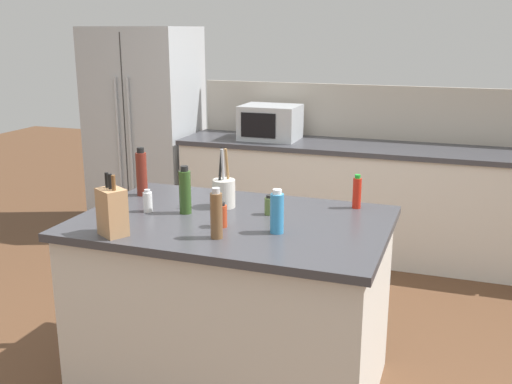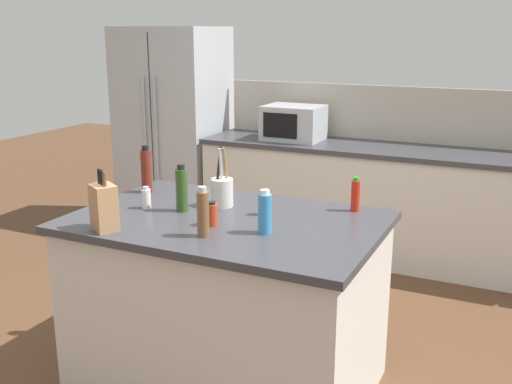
{
  "view_description": "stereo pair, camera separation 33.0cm",
  "coord_description": "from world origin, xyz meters",
  "px_view_note": "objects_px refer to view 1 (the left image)",
  "views": [
    {
      "loc": [
        1.06,
        -2.65,
        1.86
      ],
      "look_at": [
        0.0,
        0.35,
        0.99
      ],
      "focal_mm": 42.0,
      "sensor_mm": 36.0,
      "label": 1
    },
    {
      "loc": [
        1.36,
        -2.53,
        1.86
      ],
      "look_at": [
        0.0,
        0.35,
        0.99
      ],
      "focal_mm": 42.0,
      "sensor_mm": 36.0,
      "label": 2
    }
  ],
  "objects_px": {
    "refrigerator": "(146,130)",
    "spice_jar_paprika": "(221,215)",
    "salt_shaker": "(148,201)",
    "pepper_grinder": "(216,215)",
    "dish_soap_bottle": "(277,212)",
    "knife_block": "(112,211)",
    "spice_jar_oregano": "(269,206)",
    "hot_sauce_bottle": "(357,192)",
    "vinegar_bottle": "(142,173)",
    "microwave": "(270,122)",
    "utensil_crock": "(224,192)",
    "olive_oil_bottle": "(185,191)"
  },
  "relations": [
    {
      "from": "spice_jar_paprika",
      "to": "salt_shaker",
      "type": "relative_size",
      "value": 1.02
    },
    {
      "from": "knife_block",
      "to": "olive_oil_bottle",
      "type": "relative_size",
      "value": 1.16
    },
    {
      "from": "spice_jar_oregano",
      "to": "hot_sauce_bottle",
      "type": "xyz_separation_m",
      "value": [
        0.4,
        0.27,
        0.04
      ]
    },
    {
      "from": "olive_oil_bottle",
      "to": "refrigerator",
      "type": "bearing_deg",
      "value": 123.88
    },
    {
      "from": "refrigerator",
      "to": "vinegar_bottle",
      "type": "relative_size",
      "value": 6.79
    },
    {
      "from": "refrigerator",
      "to": "microwave",
      "type": "xyz_separation_m",
      "value": [
        1.25,
        -0.05,
        0.15
      ]
    },
    {
      "from": "microwave",
      "to": "dish_soap_bottle",
      "type": "bearing_deg",
      "value": -71.14
    },
    {
      "from": "spice_jar_paprika",
      "to": "dish_soap_bottle",
      "type": "xyz_separation_m",
      "value": [
        0.28,
        0.01,
        0.04
      ]
    },
    {
      "from": "spice_jar_paprika",
      "to": "knife_block",
      "type": "bearing_deg",
      "value": -146.97
    },
    {
      "from": "utensil_crock",
      "to": "microwave",
      "type": "bearing_deg",
      "value": 101.27
    },
    {
      "from": "olive_oil_bottle",
      "to": "dish_soap_bottle",
      "type": "bearing_deg",
      "value": -14.27
    },
    {
      "from": "spice_jar_oregano",
      "to": "spice_jar_paprika",
      "type": "distance_m",
      "value": 0.31
    },
    {
      "from": "microwave",
      "to": "spice_jar_oregano",
      "type": "xyz_separation_m",
      "value": [
        0.67,
        -2.07,
        -0.1
      ]
    },
    {
      "from": "pepper_grinder",
      "to": "refrigerator",
      "type": "bearing_deg",
      "value": 125.43
    },
    {
      "from": "refrigerator",
      "to": "olive_oil_bottle",
      "type": "height_order",
      "value": "refrigerator"
    },
    {
      "from": "salt_shaker",
      "to": "pepper_grinder",
      "type": "xyz_separation_m",
      "value": [
        0.5,
        -0.26,
        0.06
      ]
    },
    {
      "from": "hot_sauce_bottle",
      "to": "dish_soap_bottle",
      "type": "xyz_separation_m",
      "value": [
        -0.28,
        -0.52,
        0.01
      ]
    },
    {
      "from": "pepper_grinder",
      "to": "olive_oil_bottle",
      "type": "bearing_deg",
      "value": 135.32
    },
    {
      "from": "utensil_crock",
      "to": "pepper_grinder",
      "type": "height_order",
      "value": "utensil_crock"
    },
    {
      "from": "refrigerator",
      "to": "pepper_grinder",
      "type": "xyz_separation_m",
      "value": [
        1.8,
        -2.54,
        0.11
      ]
    },
    {
      "from": "refrigerator",
      "to": "vinegar_bottle",
      "type": "distance_m",
      "value": 2.3
    },
    {
      "from": "vinegar_bottle",
      "to": "spice_jar_oregano",
      "type": "xyz_separation_m",
      "value": [
        0.8,
        -0.11,
        -0.08
      ]
    },
    {
      "from": "refrigerator",
      "to": "spice_jar_paprika",
      "type": "bearing_deg",
      "value": -53.5
    },
    {
      "from": "vinegar_bottle",
      "to": "spice_jar_paprika",
      "type": "height_order",
      "value": "vinegar_bottle"
    },
    {
      "from": "refrigerator",
      "to": "spice_jar_paprika",
      "type": "xyz_separation_m",
      "value": [
        1.76,
        -2.38,
        0.06
      ]
    },
    {
      "from": "utensil_crock",
      "to": "olive_oil_bottle",
      "type": "bearing_deg",
      "value": -130.74
    },
    {
      "from": "pepper_grinder",
      "to": "dish_soap_bottle",
      "type": "xyz_separation_m",
      "value": [
        0.24,
        0.16,
        -0.01
      ]
    },
    {
      "from": "knife_block",
      "to": "spice_jar_paprika",
      "type": "height_order",
      "value": "knife_block"
    },
    {
      "from": "vinegar_bottle",
      "to": "spice_jar_oregano",
      "type": "bearing_deg",
      "value": -7.78
    },
    {
      "from": "vinegar_bottle",
      "to": "microwave",
      "type": "bearing_deg",
      "value": 86.28
    },
    {
      "from": "utensil_crock",
      "to": "hot_sauce_bottle",
      "type": "xyz_separation_m",
      "value": [
        0.67,
        0.22,
        0.0
      ]
    },
    {
      "from": "knife_block",
      "to": "salt_shaker",
      "type": "distance_m",
      "value": 0.38
    },
    {
      "from": "refrigerator",
      "to": "knife_block",
      "type": "distance_m",
      "value": 2.98
    },
    {
      "from": "microwave",
      "to": "pepper_grinder",
      "type": "bearing_deg",
      "value": -77.34
    },
    {
      "from": "knife_block",
      "to": "hot_sauce_bottle",
      "type": "height_order",
      "value": "knife_block"
    },
    {
      "from": "utensil_crock",
      "to": "vinegar_bottle",
      "type": "relative_size",
      "value": 1.16
    },
    {
      "from": "microwave",
      "to": "vinegar_bottle",
      "type": "distance_m",
      "value": 1.96
    },
    {
      "from": "spice_jar_paprika",
      "to": "hot_sauce_bottle",
      "type": "xyz_separation_m",
      "value": [
        0.56,
        0.53,
        0.03
      ]
    },
    {
      "from": "spice_jar_paprika",
      "to": "hot_sauce_bottle",
      "type": "height_order",
      "value": "hot_sauce_bottle"
    },
    {
      "from": "knife_block",
      "to": "pepper_grinder",
      "type": "height_order",
      "value": "knife_block"
    },
    {
      "from": "refrigerator",
      "to": "dish_soap_bottle",
      "type": "bearing_deg",
      "value": -49.34
    },
    {
      "from": "hot_sauce_bottle",
      "to": "microwave",
      "type": "bearing_deg",
      "value": 120.77
    },
    {
      "from": "vinegar_bottle",
      "to": "dish_soap_bottle",
      "type": "relative_size",
      "value": 1.32
    },
    {
      "from": "refrigerator",
      "to": "salt_shaker",
      "type": "distance_m",
      "value": 2.63
    },
    {
      "from": "vinegar_bottle",
      "to": "olive_oil_bottle",
      "type": "xyz_separation_m",
      "value": [
        0.38,
        -0.23,
        -0.01
      ]
    },
    {
      "from": "spice_jar_oregano",
      "to": "pepper_grinder",
      "type": "relative_size",
      "value": 0.44
    },
    {
      "from": "refrigerator",
      "to": "spice_jar_oregano",
      "type": "bearing_deg",
      "value": -47.84
    },
    {
      "from": "hot_sauce_bottle",
      "to": "pepper_grinder",
      "type": "xyz_separation_m",
      "value": [
        -0.51,
        -0.68,
        0.03
      ]
    },
    {
      "from": "utensil_crock",
      "to": "olive_oil_bottle",
      "type": "relative_size",
      "value": 1.28
    },
    {
      "from": "knife_block",
      "to": "vinegar_bottle",
      "type": "relative_size",
      "value": 1.05
    }
  ]
}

